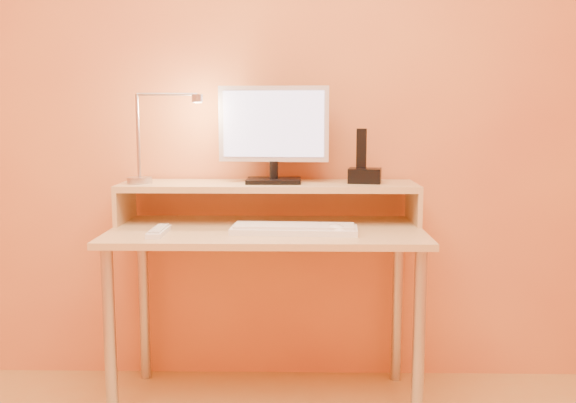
{
  "coord_description": "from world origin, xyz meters",
  "views": [
    {
      "loc": [
        0.12,
        -1.23,
        1.16
      ],
      "look_at": [
        0.08,
        1.13,
        0.83
      ],
      "focal_mm": 39.58,
      "sensor_mm": 36.0,
      "label": 1
    }
  ],
  "objects_px": {
    "keyboard": "(294,230)",
    "remote_control": "(159,232)",
    "phone_dock": "(365,176)",
    "mouse": "(336,229)",
    "monitor_panel": "(274,124)",
    "lamp_base": "(140,180)"
  },
  "relations": [
    {
      "from": "monitor_panel",
      "to": "remote_control",
      "type": "relative_size",
      "value": 2.21
    },
    {
      "from": "monitor_panel",
      "to": "phone_dock",
      "type": "relative_size",
      "value": 3.42
    },
    {
      "from": "phone_dock",
      "to": "lamp_base",
      "type": "bearing_deg",
      "value": -168.22
    },
    {
      "from": "lamp_base",
      "to": "phone_dock",
      "type": "distance_m",
      "value": 0.91
    },
    {
      "from": "mouse",
      "to": "monitor_panel",
      "type": "bearing_deg",
      "value": 108.76
    },
    {
      "from": "monitor_panel",
      "to": "mouse",
      "type": "xyz_separation_m",
      "value": [
        0.24,
        -0.29,
        -0.38
      ]
    },
    {
      "from": "keyboard",
      "to": "remote_control",
      "type": "height_order",
      "value": "keyboard"
    },
    {
      "from": "keyboard",
      "to": "remote_control",
      "type": "xyz_separation_m",
      "value": [
        -0.5,
        -0.03,
        -0.0
      ]
    },
    {
      "from": "lamp_base",
      "to": "phone_dock",
      "type": "relative_size",
      "value": 0.77
    },
    {
      "from": "keyboard",
      "to": "mouse",
      "type": "height_order",
      "value": "mouse"
    },
    {
      "from": "monitor_panel",
      "to": "remote_control",
      "type": "bearing_deg",
      "value": -141.55
    },
    {
      "from": "monitor_panel",
      "to": "mouse",
      "type": "height_order",
      "value": "monitor_panel"
    },
    {
      "from": "lamp_base",
      "to": "mouse",
      "type": "height_order",
      "value": "lamp_base"
    },
    {
      "from": "lamp_base",
      "to": "remote_control",
      "type": "height_order",
      "value": "lamp_base"
    },
    {
      "from": "phone_dock",
      "to": "mouse",
      "type": "relative_size",
      "value": 1.14
    },
    {
      "from": "phone_dock",
      "to": "remote_control",
      "type": "distance_m",
      "value": 0.85
    },
    {
      "from": "monitor_panel",
      "to": "mouse",
      "type": "distance_m",
      "value": 0.53
    },
    {
      "from": "phone_dock",
      "to": "keyboard",
      "type": "xyz_separation_m",
      "value": [
        -0.28,
        -0.25,
        -0.18
      ]
    },
    {
      "from": "mouse",
      "to": "remote_control",
      "type": "relative_size",
      "value": 0.57
    },
    {
      "from": "phone_dock",
      "to": "remote_control",
      "type": "bearing_deg",
      "value": -150.6
    },
    {
      "from": "mouse",
      "to": "remote_control",
      "type": "height_order",
      "value": "mouse"
    },
    {
      "from": "monitor_panel",
      "to": "remote_control",
      "type": "xyz_separation_m",
      "value": [
        -0.41,
        -0.29,
        -0.39
      ]
    }
  ]
}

